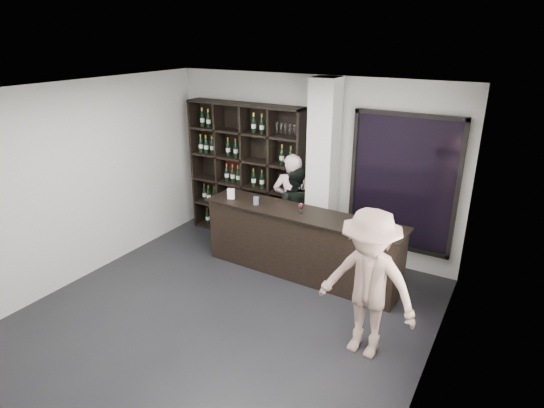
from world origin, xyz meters
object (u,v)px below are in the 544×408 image
Objects in this scene: tasting_counter at (301,244)px; taster_black at (294,210)px; taster_pink at (292,204)px; wine_shelf at (246,172)px; customer at (368,285)px.

taster_black is (-0.45, 0.65, 0.24)m from tasting_counter.
taster_pink is (-0.50, 0.65, 0.33)m from tasting_counter.
customer is (2.95, -2.07, -0.31)m from wine_shelf.
customer is (1.95, -1.91, 0.04)m from taster_pink.
tasting_counter is at bearing -28.52° from wine_shelf.
taster_pink is 0.11m from taster_black.
taster_black is 0.84× the size of customer.
customer reaches higher than tasting_counter.
customer reaches higher than taster_black.
taster_pink reaches higher than taster_black.
tasting_counter is 0.89m from taster_pink.
taster_black is at bearing 140.18° from customer.
taster_pink is 2.73m from customer.
tasting_counter is (1.50, -0.82, -0.68)m from wine_shelf.
tasting_counter is 1.96m from customer.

